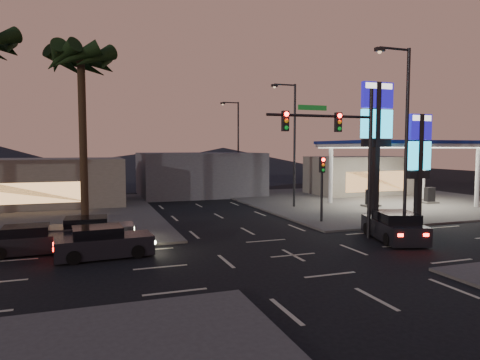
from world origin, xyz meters
name	(u,v)px	position (x,y,z in m)	size (l,w,h in m)	color
ground	(293,255)	(0.00, 0.00, 0.00)	(140.00, 140.00, 0.00)	black
corner_lot_ne	(372,200)	(16.00, 16.00, 0.06)	(24.00, 24.00, 0.12)	#47443F
gas_station	(403,146)	(16.00, 12.00, 5.08)	(12.20, 8.20, 5.47)	silver
convenience_store	(359,176)	(18.00, 21.00, 2.00)	(10.00, 6.00, 4.00)	#726B5B
pylon_sign_tall	(377,124)	(8.50, 5.50, 6.39)	(2.20, 0.35, 9.00)	black
pylon_sign_short	(419,152)	(11.00, 4.50, 4.66)	(1.60, 0.35, 7.00)	black
traffic_signal_mast	(342,141)	(3.76, 1.99, 5.23)	(6.10, 0.39, 8.00)	black
pedestal_signal	(322,178)	(5.50, 6.98, 2.92)	(0.32, 0.39, 4.30)	black
streetlight_near	(403,132)	(6.79, 1.00, 5.72)	(2.14, 0.25, 10.00)	black
streetlight_mid	(292,138)	(6.79, 14.00, 5.72)	(2.14, 0.25, 10.00)	black
streetlight_far	(237,141)	(6.79, 28.00, 5.72)	(2.14, 0.25, 10.00)	black
palm_a	(81,69)	(-9.00, 9.50, 9.43)	(4.41, 4.41, 10.86)	black
building_far_west	(23,183)	(-14.00, 22.00, 2.00)	(16.00, 8.00, 4.00)	#726B5B
building_far_mid	(199,174)	(2.00, 26.00, 2.20)	(12.00, 9.00, 4.40)	#4C4C51
hill_right	(223,161)	(15.00, 60.00, 2.50)	(50.00, 50.00, 5.00)	black
hill_center	(142,165)	(0.00, 60.00, 2.00)	(60.00, 60.00, 4.00)	black
car_lane_a_front	(103,243)	(-8.17, 2.49, 0.65)	(4.39, 2.07, 1.40)	black
car_lane_b_front	(91,231)	(-8.68, 5.58, 0.64)	(4.26, 1.90, 1.37)	#4C4D4E
car_lane_b_mid	(31,241)	(-11.28, 4.29, 0.61)	(4.07, 1.83, 1.31)	black
suv_station	(394,227)	(6.48, 1.15, 0.71)	(3.12, 4.93, 1.53)	black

